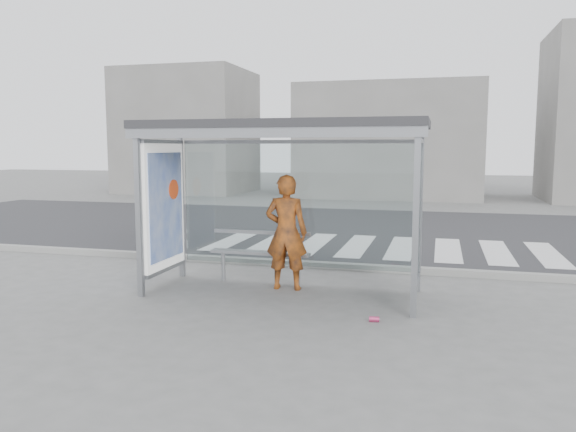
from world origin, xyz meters
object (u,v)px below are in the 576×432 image
(bus_shelter, at_px, (259,164))
(soda_can, at_px, (374,319))
(bench, at_px, (260,252))
(person, at_px, (286,232))

(bus_shelter, xyz_separation_m, soda_can, (1.90, -1.09, -1.95))
(bus_shelter, distance_m, bench, 1.57)
(person, height_order, soda_can, person)
(soda_can, bearing_deg, bench, 142.00)
(person, bearing_deg, bus_shelter, 31.40)
(bench, xyz_separation_m, soda_can, (2.06, -1.61, -0.48))
(bench, bearing_deg, person, -27.52)
(bench, height_order, soda_can, bench)
(soda_can, bearing_deg, bus_shelter, 150.18)
(bus_shelter, bearing_deg, soda_can, -29.82)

